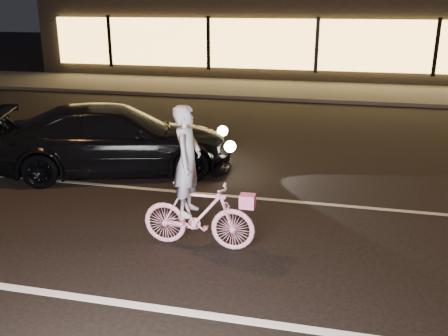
# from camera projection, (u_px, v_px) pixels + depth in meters

# --- Properties ---
(ground) EXTENTS (90.00, 90.00, 0.00)m
(ground) POSITION_uv_depth(u_px,v_px,m) (248.00, 253.00, 6.80)
(ground) COLOR black
(ground) RESTS_ON ground
(lane_stripe_near) EXTENTS (60.00, 0.12, 0.01)m
(lane_stripe_near) POSITION_uv_depth(u_px,v_px,m) (223.00, 318.00, 5.42)
(lane_stripe_near) COLOR silver
(lane_stripe_near) RESTS_ON ground
(lane_stripe_far) EXTENTS (60.00, 0.10, 0.01)m
(lane_stripe_far) POSITION_uv_depth(u_px,v_px,m) (270.00, 199.00, 8.65)
(lane_stripe_far) COLOR gray
(lane_stripe_far) RESTS_ON ground
(sidewalk) EXTENTS (30.00, 4.00, 0.12)m
(sidewalk) POSITION_uv_depth(u_px,v_px,m) (312.00, 91.00, 18.78)
(sidewalk) COLOR #383533
(sidewalk) RESTS_ON ground
(storefront) EXTENTS (25.40, 8.42, 4.20)m
(storefront) POSITION_uv_depth(u_px,v_px,m) (322.00, 26.00, 23.63)
(storefront) COLOR black
(storefront) RESTS_ON ground
(cyclist) EXTENTS (1.59, 0.55, 2.00)m
(cyclist) POSITION_uv_depth(u_px,v_px,m) (195.00, 199.00, 6.79)
(cyclist) COLOR #EE347C
(cyclist) RESTS_ON ground
(sedan) EXTENTS (4.98, 3.36, 1.34)m
(sedan) POSITION_uv_depth(u_px,v_px,m) (116.00, 139.00, 9.90)
(sedan) COLOR black
(sedan) RESTS_ON ground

